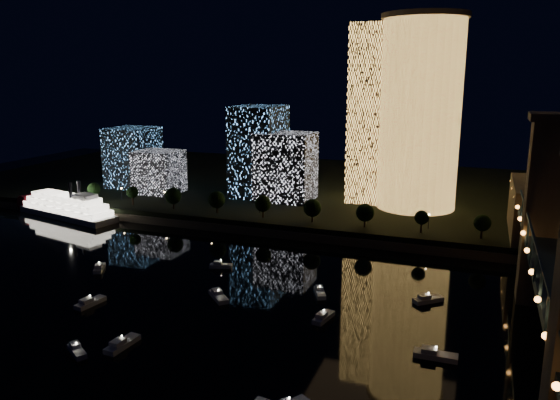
{
  "coord_description": "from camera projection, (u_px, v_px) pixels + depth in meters",
  "views": [
    {
      "loc": [
        48.0,
        -102.15,
        59.38
      ],
      "look_at": [
        -10.64,
        55.0,
        20.65
      ],
      "focal_mm": 35.0,
      "sensor_mm": 36.0,
      "label": 1
    }
  ],
  "objects": [
    {
      "name": "motorboats",
      "position": [
        226.0,
        323.0,
        131.35
      ],
      "size": [
        111.3,
        71.88,
        2.78
      ],
      "color": "silver",
      "rests_on": "ground"
    },
    {
      "name": "tower_rectangular",
      "position": [
        380.0,
        115.0,
        234.2
      ],
      "size": [
        23.55,
        23.55,
        74.94
      ],
      "primitive_type": "cube",
      "color": "#FFB851",
      "rests_on": "far_bank"
    },
    {
      "name": "riverboat",
      "position": [
        63.0,
        206.0,
        233.27
      ],
      "size": [
        55.84,
        22.73,
        16.51
      ],
      "color": "silver",
      "rests_on": "ground"
    },
    {
      "name": "far_bank",
      "position": [
        375.0,
        193.0,
        268.46
      ],
      "size": [
        420.0,
        160.0,
        5.0
      ],
      "primitive_type": "cube",
      "color": "black",
      "rests_on": "ground"
    },
    {
      "name": "esplanade_trees",
      "position": [
        263.0,
        204.0,
        211.22
      ],
      "size": [
        165.7,
        6.91,
        8.96
      ],
      "color": "black",
      "rests_on": "far_bank"
    },
    {
      "name": "tower_cylindrical",
      "position": [
        420.0,
        113.0,
        220.44
      ],
      "size": [
        34.0,
        34.0,
        77.59
      ],
      "color": "#FFB851",
      "rests_on": "far_bank"
    },
    {
      "name": "ground",
      "position": [
        239.0,
        344.0,
        122.97
      ],
      "size": [
        520.0,
        520.0,
        0.0
      ],
      "primitive_type": "plane",
      "color": "black",
      "rests_on": "ground"
    },
    {
      "name": "street_lamps",
      "position": [
        259.0,
        203.0,
        218.33
      ],
      "size": [
        132.7,
        0.7,
        5.65
      ],
      "color": "black",
      "rests_on": "far_bank"
    },
    {
      "name": "midrise_blocks",
      "position": [
        221.0,
        159.0,
        252.29
      ],
      "size": [
        103.58,
        34.21,
        40.63
      ],
      "color": "silver",
      "rests_on": "far_bank"
    },
    {
      "name": "seawall",
      "position": [
        334.0,
        238.0,
        197.48
      ],
      "size": [
        420.0,
        6.0,
        3.0
      ],
      "primitive_type": "cube",
      "color": "#6B5E4C",
      "rests_on": "ground"
    }
  ]
}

